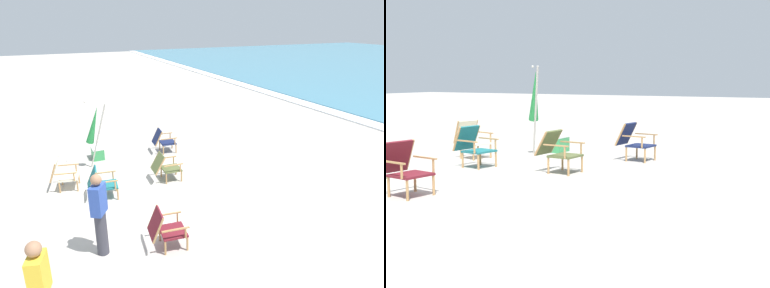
{
  "view_description": "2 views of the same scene",
  "coord_description": "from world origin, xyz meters",
  "views": [
    {
      "loc": [
        7.14,
        -1.87,
        4.16
      ],
      "look_at": [
        -1.23,
        1.97,
        0.79
      ],
      "focal_mm": 32.0,
      "sensor_mm": 36.0,
      "label": 1
    },
    {
      "loc": [
        7.5,
        6.02,
        1.75
      ],
      "look_at": [
        -1.18,
        1.25,
        0.51
      ],
      "focal_mm": 50.0,
      "sensor_mm": 36.0,
      "label": 2
    }
  ],
  "objects": [
    {
      "name": "beach_chair_front_left",
      "position": [
        -1.5,
        -1.57,
        0.43
      ],
      "size": [
        0.7,
        0.78,
        0.82
      ],
      "color": "beige",
      "rests_on": "ground"
    },
    {
      "name": "ground_plane",
      "position": [
        0.0,
        0.0,
        0.0
      ],
      "size": [
        80.0,
        80.0,
        0.0
      ],
      "primitive_type": "plane",
      "color": "#B2AAA0"
    },
    {
      "name": "cooler_box",
      "position": [
        -3.22,
        -0.39,
        0.2
      ],
      "size": [
        0.49,
        0.35,
        0.4
      ],
      "color": "#338C4C",
      "rests_on": "ground"
    },
    {
      "name": "beach_chair_far_center",
      "position": [
        -0.86,
        1.0,
        0.42
      ],
      "size": [
        0.62,
        0.79,
        0.78
      ],
      "color": "#515B33",
      "rests_on": "ground"
    },
    {
      "name": "beach_chair_mid_center",
      "position": [
        -0.61,
        -0.77,
        0.43
      ],
      "size": [
        0.66,
        0.78,
        0.8
      ],
      "color": "#196066",
      "rests_on": "ground"
    },
    {
      "name": "beach_chair_back_left",
      "position": [
        1.88,
        -0.02,
        0.43
      ],
      "size": [
        0.65,
        0.77,
        0.81
      ],
      "color": "maroon",
      "rests_on": "ground"
    },
    {
      "name": "beach_chair_back_right",
      "position": [
        -2.88,
        1.67,
        0.43
      ],
      "size": [
        0.64,
        0.78,
        0.79
      ],
      "color": "#19234C",
      "rests_on": "ground"
    },
    {
      "name": "umbrella_furled_green",
      "position": [
        -2.45,
        -0.54,
        1.32
      ],
      "size": [
        0.66,
        0.62,
        2.02
      ],
      "color": "#B7B2A8",
      "rests_on": "ground"
    }
  ]
}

